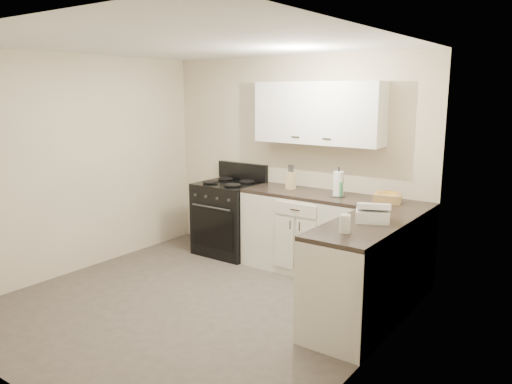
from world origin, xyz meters
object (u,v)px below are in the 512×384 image
Objects in this scene: stove at (229,219)px; paper_towel at (338,184)px; knife_block at (291,181)px; countertop_grill at (373,215)px; wicker_basket at (387,198)px.

paper_towel is (1.53, 0.03, 0.62)m from stove.
knife_block is 0.70× the size of countertop_grill.
knife_block reaches higher than stove.
countertop_grill is (0.73, -0.79, -0.09)m from paper_towel.
paper_towel reaches higher than wicker_basket.
stove is at bearing -179.00° from wicker_basket.
knife_block is 1.62m from countertop_grill.
paper_towel is at bearing 1.05° from stove.
stove is 3.36× the size of paper_towel.
wicker_basket is 0.81m from countertop_grill.
knife_block is 0.65m from paper_towel.
paper_towel is at bearing -179.11° from wicker_basket.
paper_towel reaches higher than knife_block.
wicker_basket is (0.56, 0.01, -0.09)m from paper_towel.
knife_block is 0.73× the size of paper_towel.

